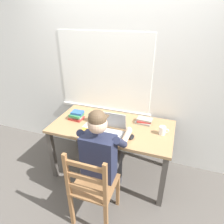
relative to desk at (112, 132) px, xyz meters
The scene contains 13 objects.
ground_plane 0.66m from the desk, ahead, with size 8.00×8.00×0.00m, color #56514C.
back_wall 0.79m from the desk, 90.75° to the left, with size 6.00×0.08×2.60m.
desk is the anchor object (origin of this frame).
seated_person 0.47m from the desk, 83.24° to the right, with size 0.50×0.60×1.25m.
wooden_chair 0.78m from the desk, 85.77° to the right, with size 0.42×0.42×0.95m.
laptop 0.22m from the desk, 78.50° to the right, with size 0.33×0.28×0.23m.
computer_mouse 0.37m from the desk, 32.23° to the right, with size 0.06×0.10×0.03m, color black.
coffee_mug_white 0.64m from the desk, ahead, with size 0.11×0.08×0.10m.
coffee_mug_dark 0.32m from the desk, behind, with size 0.12×0.08×0.10m.
book_stack_main 0.52m from the desk, behind, with size 0.19×0.17×0.11m.
book_stack_side 0.44m from the desk, 27.94° to the left, with size 0.22×0.14×0.06m.
paper_pile_near_laptop 0.27m from the desk, 157.32° to the right, with size 0.21×0.14×0.01m, color silver.
landscape_photo_print 0.34m from the desk, 142.80° to the right, with size 0.13×0.09×0.00m, color gold.
Camera 1 is at (0.70, -2.00, 2.04)m, focal length 31.25 mm.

